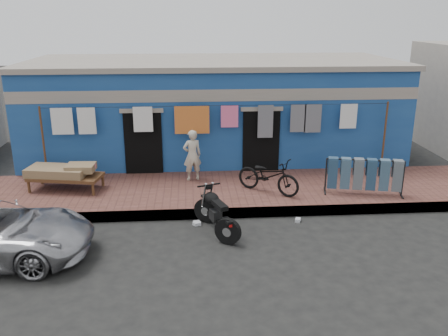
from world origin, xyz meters
TOP-DOWN VIEW (x-y plane):
  - ground at (0.00, 0.00)m, footprint 80.00×80.00m
  - sidewalk at (0.00, 3.00)m, footprint 28.00×3.00m
  - curb at (0.00, 1.55)m, footprint 28.00×0.10m
  - building at (-0.00, 6.99)m, footprint 12.20×5.20m
  - clothesline at (-0.17, 4.25)m, footprint 10.06×0.06m
  - seated_person at (-0.77, 3.76)m, footprint 0.60×0.48m
  - bicycle at (1.22, 2.58)m, footprint 1.79×1.58m
  - motorcycle at (-0.27, 0.75)m, footprint 1.58×1.95m
  - charpoy at (-4.20, 3.22)m, footprint 2.36×1.69m
  - jeans_rack at (3.71, 2.29)m, footprint 2.25×1.31m
  - litter_a at (-0.71, 1.20)m, footprint 0.21×0.21m
  - litter_b at (1.74, 1.20)m, footprint 0.17×0.19m
  - litter_c at (-0.71, 1.20)m, footprint 0.19×0.22m

SIDE VIEW (x-z plane):
  - ground at x=0.00m, z-range 0.00..0.00m
  - litter_a at x=-0.71m, z-range 0.00..0.07m
  - litter_c at x=-0.71m, z-range 0.00..0.08m
  - litter_b at x=1.74m, z-range 0.00..0.08m
  - sidewalk at x=0.00m, z-range 0.00..0.25m
  - curb at x=0.00m, z-range 0.00..0.25m
  - motorcycle at x=-0.27m, z-range 0.00..1.03m
  - charpoy at x=-4.20m, z-range 0.25..0.93m
  - jeans_rack at x=3.71m, z-range 0.25..1.25m
  - bicycle at x=1.22m, z-range 0.25..1.40m
  - seated_person at x=-0.77m, z-range 0.25..1.72m
  - building at x=0.00m, z-range 0.01..3.37m
  - clothesline at x=-0.17m, z-range 0.76..2.86m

